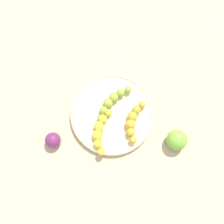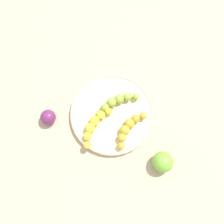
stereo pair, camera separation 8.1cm
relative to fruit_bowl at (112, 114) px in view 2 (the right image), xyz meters
name	(u,v)px [view 2 (the right image)]	position (x,y,z in m)	size (l,w,h in m)	color
ground_plane	(112,115)	(0.00, 0.00, -0.01)	(2.40, 2.40, 0.00)	tan
fruit_bowl	(112,114)	(0.00, 0.00, 0.00)	(0.29, 0.29, 0.02)	beige
banana_yellow	(94,125)	(-0.06, 0.05, 0.02)	(0.15, 0.07, 0.03)	yellow
banana_spotted	(129,128)	(-0.04, -0.07, 0.02)	(0.14, 0.08, 0.03)	gold
banana_green	(116,102)	(0.04, 0.00, 0.02)	(0.11, 0.13, 0.03)	#8CAD38
apple_green	(163,162)	(-0.12, -0.20, 0.02)	(0.07, 0.07, 0.07)	#72B238
plum_purple	(48,117)	(-0.07, 0.20, 0.01)	(0.05, 0.05, 0.05)	#662659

